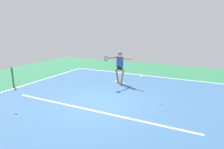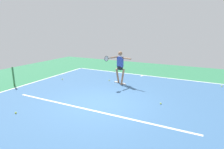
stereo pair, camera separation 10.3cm
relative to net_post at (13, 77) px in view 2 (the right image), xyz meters
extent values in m
plane|color=#2D754C|center=(-5.52, 0.00, -0.54)|extent=(20.67, 20.67, 0.00)
cube|color=#38608E|center=(-5.52, 0.00, -0.53)|extent=(10.44, 11.31, 0.00)
cube|color=white|center=(-5.52, -5.60, -0.53)|extent=(10.44, 0.10, 0.01)
cube|color=white|center=(-0.35, 0.00, -0.53)|extent=(0.10, 11.31, 0.01)
cube|color=white|center=(-5.52, 0.75, -0.53)|extent=(7.83, 0.10, 0.01)
cube|color=white|center=(-5.52, -5.40, -0.53)|extent=(0.10, 0.30, 0.01)
cylinder|color=#38753D|center=(0.00, 0.00, 0.00)|extent=(0.09, 0.09, 1.07)
cylinder|color=#9E7051|center=(-5.16, -3.02, -0.10)|extent=(0.19, 0.33, 0.89)
cube|color=white|center=(-5.26, -2.99, -0.50)|extent=(0.26, 0.16, 0.07)
cylinder|color=#9E7051|center=(-4.80, -3.12, -0.10)|extent=(0.19, 0.33, 0.89)
cube|color=white|center=(-4.70, -3.14, -0.50)|extent=(0.26, 0.16, 0.07)
cube|color=black|center=(-4.98, -3.07, 0.39)|extent=(0.29, 0.26, 0.20)
cube|color=#334CB2|center=(-4.98, -3.07, 0.73)|extent=(0.38, 0.26, 0.57)
sphere|color=#9E7051|center=(-4.98, -3.07, 1.20)|extent=(0.23, 0.23, 0.23)
cylinder|color=#9E7051|center=(-5.42, -2.95, 0.97)|extent=(0.58, 0.23, 0.08)
cylinder|color=#9E7051|center=(-4.74, -2.84, 1.00)|extent=(0.23, 0.58, 0.08)
cylinder|color=black|center=(-4.63, -2.45, 1.00)|extent=(0.09, 0.22, 0.03)
torus|color=black|center=(-4.57, -2.22, 1.00)|extent=(0.10, 0.29, 0.29)
cylinder|color=silver|center=(-4.57, -2.22, 1.00)|extent=(0.07, 0.24, 0.25)
sphere|color=#CCE033|center=(-4.16, -3.29, -0.50)|extent=(0.07, 0.07, 0.07)
sphere|color=yellow|center=(-10.17, -5.05, -0.50)|extent=(0.07, 0.07, 0.07)
sphere|color=#C6E53D|center=(-3.19, 2.28, -0.50)|extent=(0.07, 0.07, 0.07)
sphere|color=#CCE033|center=(-1.44, -2.22, -0.50)|extent=(0.07, 0.07, 0.07)
sphere|color=#C6E53D|center=(-7.77, -1.07, -0.50)|extent=(0.07, 0.07, 0.07)
camera|label=1|loc=(-9.19, 6.41, 2.52)|focal=30.07mm
camera|label=2|loc=(-9.28, 6.36, 2.52)|focal=30.07mm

